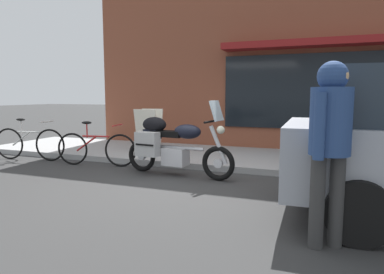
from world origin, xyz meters
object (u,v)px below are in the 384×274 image
object	(u,v)px
parked_bicycle	(96,148)
second_bicycle_by_cafe	(29,143)
touring_motorcycle	(171,143)
pedestrian_walking	(330,132)
sandwich_board_sign	(149,131)

from	to	relation	value
parked_bicycle	second_bicycle_by_cafe	xyz separation A→B (m)	(-1.80, -0.01, 0.02)
touring_motorcycle	second_bicycle_by_cafe	bearing A→B (deg)	176.48
pedestrian_walking	second_bicycle_by_cafe	size ratio (longest dim) A/B	1.02
second_bicycle_by_cafe	sandwich_board_sign	bearing A→B (deg)	27.78
second_bicycle_by_cafe	parked_bicycle	bearing A→B (deg)	0.33
sandwich_board_sign	second_bicycle_by_cafe	bearing A→B (deg)	-152.22
pedestrian_walking	sandwich_board_sign	bearing A→B (deg)	136.46
parked_bicycle	pedestrian_walking	size ratio (longest dim) A/B	0.97
touring_motorcycle	parked_bicycle	xyz separation A→B (m)	(-1.81, 0.23, -0.22)
parked_bicycle	second_bicycle_by_cafe	world-z (taller)	second_bicycle_by_cafe
parked_bicycle	sandwich_board_sign	distance (m)	1.40
parked_bicycle	pedestrian_walking	world-z (taller)	pedestrian_walking
touring_motorcycle	sandwich_board_sign	distance (m)	1.92
parked_bicycle	pedestrian_walking	xyz separation A→B (m)	(4.48, -2.46, 0.75)
pedestrian_walking	parked_bicycle	bearing A→B (deg)	151.19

